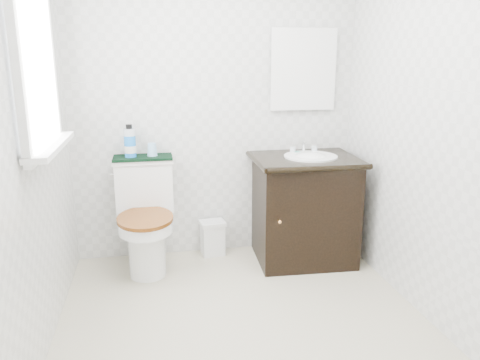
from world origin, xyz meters
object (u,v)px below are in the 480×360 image
object	(u,v)px
mouthwash_bottle	(130,142)
vanity	(304,205)
trash_bin	(213,237)
cup	(152,150)
toilet	(146,222)

from	to	relation	value
mouthwash_bottle	vanity	bearing A→B (deg)	-8.03
vanity	mouthwash_bottle	xyz separation A→B (m)	(-1.29, 0.18, 0.51)
trash_bin	cup	size ratio (longest dim) A/B	2.97
toilet	trash_bin	world-z (taller)	toilet
vanity	trash_bin	bearing A→B (deg)	164.08
vanity	cup	world-z (taller)	cup
cup	trash_bin	bearing A→B (deg)	0.70
toilet	trash_bin	xyz separation A→B (m)	(0.51, 0.13, -0.21)
toilet	mouthwash_bottle	distance (m)	0.60
toilet	vanity	world-z (taller)	vanity
trash_bin	vanity	bearing A→B (deg)	-15.92
toilet	trash_bin	distance (m)	0.57
trash_bin	mouthwash_bottle	bearing A→B (deg)	-178.61
mouthwash_bottle	cup	world-z (taller)	mouthwash_bottle
mouthwash_bottle	cup	distance (m)	0.17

